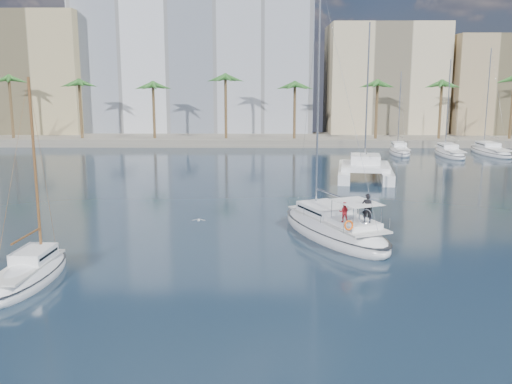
{
  "coord_description": "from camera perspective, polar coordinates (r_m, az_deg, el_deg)",
  "views": [
    {
      "loc": [
        0.42,
        -34.53,
        10.48
      ],
      "look_at": [
        -0.04,
        1.5,
        3.36
      ],
      "focal_mm": 40.0,
      "sensor_mm": 36.0,
      "label": 1
    }
  ],
  "objects": [
    {
      "name": "small_sloop",
      "position": [
        32.48,
        -21.74,
        -7.7
      ],
      "size": [
        2.95,
        7.98,
        11.26
      ],
      "rotation": [
        0.0,
        0.0,
        -0.06
      ],
      "color": "white",
      "rests_on": "ground"
    },
    {
      "name": "building_tan_right",
      "position": [
        110.65,
        23.14,
        9.53
      ],
      "size": [
        18.0,
        12.0,
        18.0
      ],
      "primitive_type": "cube",
      "color": "tan",
      "rests_on": "ground"
    },
    {
      "name": "moored_yacht_a",
      "position": [
        84.5,
        14.15,
        3.72
      ],
      "size": [
        3.37,
        9.52,
        11.9
      ],
      "primitive_type": null,
      "rotation": [
        0.0,
        0.0,
        -0.07
      ],
      "color": "white",
      "rests_on": "ground"
    },
    {
      "name": "quay",
      "position": [
        96.04,
        0.48,
        5.28
      ],
      "size": [
        120.0,
        14.0,
        1.2
      ],
      "primitive_type": "cube",
      "color": "gray",
      "rests_on": "ground"
    },
    {
      "name": "ground",
      "position": [
        36.09,
        0.03,
        -5.7
      ],
      "size": [
        160.0,
        160.0,
        0.0
      ],
      "primitive_type": "plane",
      "color": "black",
      "rests_on": "ground"
    },
    {
      "name": "seagull",
      "position": [
        40.99,
        -5.75,
        -2.81
      ],
      "size": [
        0.96,
        0.41,
        0.18
      ],
      "color": "silver",
      "rests_on": "ground"
    },
    {
      "name": "building_modern",
      "position": [
        108.3,
        -6.01,
        12.99
      ],
      "size": [
        42.0,
        16.0,
        28.0
      ],
      "primitive_type": "cube",
      "color": "silver",
      "rests_on": "ground"
    },
    {
      "name": "palm_centre",
      "position": [
        91.53,
        0.48,
        11.06
      ],
      "size": [
        3.6,
        3.6,
        12.3
      ],
      "color": "brown",
      "rests_on": "ground"
    },
    {
      "name": "building_beige",
      "position": [
        106.73,
        12.62,
        10.66
      ],
      "size": [
        20.0,
        14.0,
        20.0
      ],
      "primitive_type": "cube",
      "color": "#C6B48E",
      "rests_on": "ground"
    },
    {
      "name": "moored_yacht_c",
      "position": [
        88.42,
        22.39,
        3.53
      ],
      "size": [
        3.98,
        12.33,
        15.54
      ],
      "primitive_type": null,
      "rotation": [
        0.0,
        0.0,
        0.03
      ],
      "color": "white",
      "rests_on": "ground"
    },
    {
      "name": "main_sloop",
      "position": [
        39.04,
        7.79,
        -3.67
      ],
      "size": [
        8.4,
        12.62,
        17.95
      ],
      "rotation": [
        0.0,
        0.0,
        0.41
      ],
      "color": "white",
      "rests_on": "ground"
    },
    {
      "name": "catamaran",
      "position": [
        62.96,
        10.85,
        2.44
      ],
      "size": [
        7.19,
        11.94,
        16.5
      ],
      "rotation": [
        0.0,
        0.0,
        -0.14
      ],
      "color": "white",
      "rests_on": "ground"
    },
    {
      "name": "building_tan_left",
      "position": [
        111.88,
        -21.95,
        10.66
      ],
      "size": [
        22.0,
        14.0,
        22.0
      ],
      "primitive_type": "cube",
      "color": "tan",
      "rests_on": "ground"
    },
    {
      "name": "palm_right",
      "position": [
        97.49,
        21.24,
        10.32
      ],
      "size": [
        3.6,
        3.6,
        12.3
      ],
      "color": "brown",
      "rests_on": "ground"
    },
    {
      "name": "moored_yacht_b",
      "position": [
        84.35,
        18.77,
        3.45
      ],
      "size": [
        3.32,
        10.83,
        13.72
      ],
      "primitive_type": null,
      "rotation": [
        0.0,
        0.0,
        -0.02
      ],
      "color": "white",
      "rests_on": "ground"
    },
    {
      "name": "palm_left",
      "position": [
        97.79,
        -20.22,
        10.39
      ],
      "size": [
        3.6,
        3.6,
        12.3
      ],
      "color": "brown",
      "rests_on": "ground"
    }
  ]
}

